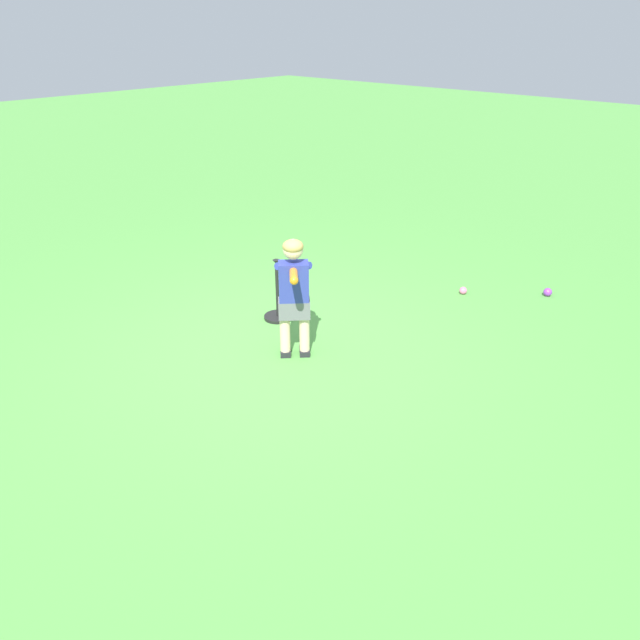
{
  "coord_description": "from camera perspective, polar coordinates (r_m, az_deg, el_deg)",
  "views": [
    {
      "loc": [
        3.23,
        3.47,
        2.7
      ],
      "look_at": [
        -0.07,
        0.45,
        0.45
      ],
      "focal_mm": 34.02,
      "sensor_mm": 36.0,
      "label": 1
    }
  ],
  "objects": [
    {
      "name": "child_batter",
      "position": [
        5.11,
        -2.48,
        3.01
      ],
      "size": [
        0.49,
        0.5,
        1.08
      ],
      "color": "#232328",
      "rests_on": "ground"
    },
    {
      "name": "ground_plane",
      "position": [
        5.46,
        -3.96,
        -3.04
      ],
      "size": [
        40.0,
        40.0,
        0.0
      ],
      "primitive_type": "plane",
      "color": "#519942"
    },
    {
      "name": "play_ball_center_lawn",
      "position": [
        6.74,
        13.31,
        2.72
      ],
      "size": [
        0.08,
        0.08,
        0.08
      ],
      "primitive_type": "sphere",
      "color": "pink",
      "rests_on": "ground"
    },
    {
      "name": "batting_tee",
      "position": [
        6.02,
        -3.98,
        1.06
      ],
      "size": [
        0.28,
        0.28,
        0.62
      ],
      "color": "black",
      "rests_on": "ground"
    },
    {
      "name": "play_ball_far_right",
      "position": [
        6.96,
        20.63,
        2.47
      ],
      "size": [
        0.09,
        0.09,
        0.09
      ],
      "primitive_type": "sphere",
      "color": "purple",
      "rests_on": "ground"
    }
  ]
}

